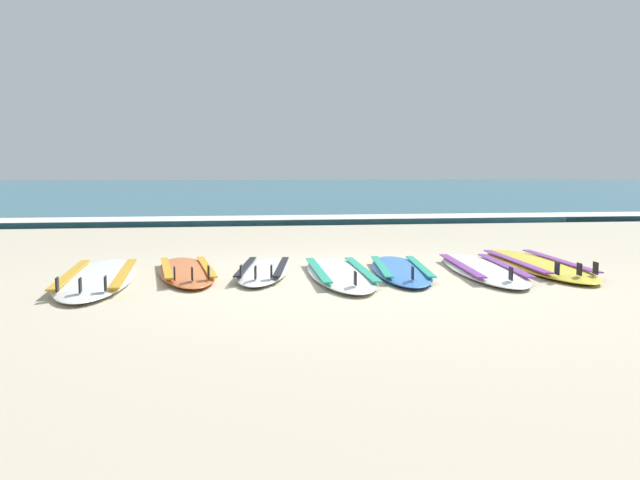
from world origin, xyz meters
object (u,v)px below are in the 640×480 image
Objects in this scene: surfboard_0 at (98,277)px; surfboard_3 at (340,273)px; surfboard_1 at (187,271)px; surfboard_4 at (400,270)px; surfboard_2 at (264,270)px; surfboard_5 at (482,269)px; surfboard_6 at (536,264)px.

surfboard_0 is 1.12× the size of surfboard_3.
surfboard_1 is 2.05m from surfboard_4.
surfboard_0 is at bearing -172.95° from surfboard_2.
surfboard_2 is at bearing 174.08° from surfboard_5.
surfboard_2 is (0.73, -0.08, 0.00)m from surfboard_1.
surfboard_2 and surfboard_4 have the same top height.
surfboard_6 is (2.10, 0.29, 0.00)m from surfboard_3.
surfboard_3 is at bearing -177.38° from surfboard_5.
surfboard_2 and surfboard_6 have the same top height.
surfboard_2 is at bearing -179.77° from surfboard_6.
surfboard_2 and surfboard_5 have the same top height.
surfboard_0 is 0.99× the size of surfboard_6.
surfboard_3 is 1.42m from surfboard_5.
surfboard_6 is (4.28, 0.20, 0.00)m from surfboard_0.
surfboard_5 is (2.11, -0.22, -0.00)m from surfboard_2.
surfboard_0 and surfboard_3 have the same top height.
surfboard_6 is (3.51, -0.06, -0.00)m from surfboard_1.
surfboard_0 is 2.19m from surfboard_3.
surfboard_5 is at bearing -161.20° from surfboard_6.
surfboard_0 and surfboard_4 have the same top height.
surfboard_4 is 0.81m from surfboard_5.
surfboard_0 is 1.07× the size of surfboard_5.
surfboard_5 is (0.81, -0.05, -0.00)m from surfboard_4.
surfboard_0 is 3.61m from surfboard_5.
surfboard_5 is at bearing 2.62° from surfboard_3.
surfboard_3 and surfboard_5 have the same top height.
surfboard_1 and surfboard_6 have the same top height.
surfboard_1 is 2.85m from surfboard_5.
surfboard_3 is 0.63m from surfboard_4.
surfboard_2 is at bearing 7.05° from surfboard_0.
surfboard_1 is 0.92× the size of surfboard_3.
surfboard_3 and surfboard_6 have the same top height.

